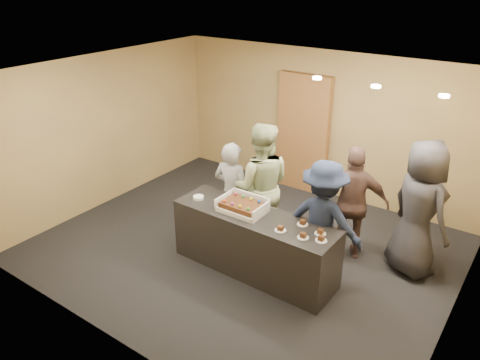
{
  "coord_description": "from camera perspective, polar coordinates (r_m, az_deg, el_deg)",
  "views": [
    {
      "loc": [
        3.51,
        -5.11,
        4.03
      ],
      "look_at": [
        -0.09,
        0.0,
        1.14
      ],
      "focal_mm": 35.0,
      "sensor_mm": 36.0,
      "label": 1
    }
  ],
  "objects": [
    {
      "name": "plate_stack",
      "position": [
        6.89,
        -5.09,
        -2.12
      ],
      "size": [
        0.16,
        0.16,
        0.04
      ],
      "primitive_type": "cylinder",
      "color": "white",
      "rests_on": "serving_counter"
    },
    {
      "name": "person_brown_extra",
      "position": [
        6.98,
        13.59,
        -2.81
      ],
      "size": [
        1.11,
        0.82,
        1.75
      ],
      "primitive_type": "imported",
      "rotation": [
        0.0,
        0.0,
        3.57
      ],
      "color": "brown",
      "rests_on": "floor"
    },
    {
      "name": "person_dark_suit",
      "position": [
        6.85,
        21.02,
        -3.3
      ],
      "size": [
        1.16,
        1.05,
        1.98
      ],
      "primitive_type": "imported",
      "rotation": [
        0.0,
        0.0,
        2.57
      ],
      "color": "#28272C",
      "rests_on": "floor"
    },
    {
      "name": "slice_c",
      "position": [
        5.97,
        7.7,
        -6.79
      ],
      "size": [
        0.15,
        0.15,
        0.07
      ],
      "color": "white",
      "rests_on": "serving_counter"
    },
    {
      "name": "storage_cabinet",
      "position": [
        8.93,
        7.7,
        5.62
      ],
      "size": [
        1.03,
        0.15,
        2.26
      ],
      "primitive_type": "cube",
      "color": "brown",
      "rests_on": "floor"
    },
    {
      "name": "person_navy_man",
      "position": [
        6.46,
        10.04,
        -4.92
      ],
      "size": [
        1.17,
        0.73,
        1.74
      ],
      "primitive_type": "imported",
      "rotation": [
        0.0,
        0.0,
        3.21
      ],
      "color": "#182038",
      "rests_on": "floor"
    },
    {
      "name": "cake_box",
      "position": [
        6.53,
        0.39,
        -3.37
      ],
      "size": [
        0.65,
        0.45,
        0.19
      ],
      "color": "white",
      "rests_on": "serving_counter"
    },
    {
      "name": "serving_counter",
      "position": [
        6.67,
        1.76,
        -7.69
      ],
      "size": [
        2.41,
        0.74,
        0.9
      ],
      "primitive_type": "cube",
      "rotation": [
        0.0,
        0.0,
        -0.02
      ],
      "color": "black",
      "rests_on": "floor"
    },
    {
      "name": "sheet_cake",
      "position": [
        6.49,
        0.27,
        -3.04
      ],
      "size": [
        0.55,
        0.38,
        0.11
      ],
      "color": "#3F1D0E",
      "rests_on": "cake_box"
    },
    {
      "name": "slice_d",
      "position": [
        6.08,
        9.77,
        -6.3
      ],
      "size": [
        0.15,
        0.15,
        0.07
      ],
      "color": "white",
      "rests_on": "serving_counter"
    },
    {
      "name": "person_server_grey",
      "position": [
        7.15,
        -0.97,
        -1.72
      ],
      "size": [
        0.64,
        0.45,
        1.67
      ],
      "primitive_type": "imported",
      "rotation": [
        0.0,
        0.0,
        3.22
      ],
      "color": "gray",
      "rests_on": "floor"
    },
    {
      "name": "person_sage_man",
      "position": [
        7.06,
        2.47,
        -0.71
      ],
      "size": [
        1.21,
        1.15,
        1.98
      ],
      "primitive_type": "imported",
      "rotation": [
        0.0,
        0.0,
        3.71
      ],
      "color": "#99A576",
      "rests_on": "floor"
    },
    {
      "name": "slice_b",
      "position": [
        6.25,
        7.64,
        -5.22
      ],
      "size": [
        0.15,
        0.15,
        0.07
      ],
      "color": "white",
      "rests_on": "serving_counter"
    },
    {
      "name": "ceiling_spotlights",
      "position": [
        6.08,
        16.25,
        10.91
      ],
      "size": [
        1.72,
        0.12,
        0.03
      ],
      "color": "#FFEAC6",
      "rests_on": "ceiling"
    },
    {
      "name": "slice_a",
      "position": [
        6.09,
        4.95,
        -5.97
      ],
      "size": [
        0.15,
        0.15,
        0.07
      ],
      "color": "white",
      "rests_on": "serving_counter"
    },
    {
      "name": "slice_e",
      "position": [
        5.94,
        9.87,
        -7.12
      ],
      "size": [
        0.15,
        0.15,
        0.07
      ],
      "color": "white",
      "rests_on": "serving_counter"
    },
    {
      "name": "room",
      "position": [
        6.75,
        0.63,
        1.43
      ],
      "size": [
        6.04,
        6.0,
        2.7
      ],
      "color": "black",
      "rests_on": "ground"
    }
  ]
}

